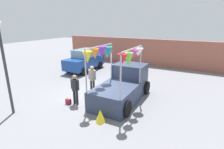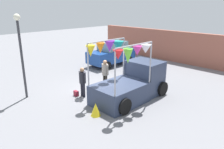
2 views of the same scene
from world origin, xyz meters
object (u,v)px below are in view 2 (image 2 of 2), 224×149
(person_vendor, at_px, (105,71))
(street_lamp, at_px, (20,46))
(person_customer, at_px, (82,79))
(vendor_truck, at_px, (133,81))
(folded_kite_bundle_sunflower, at_px, (96,109))
(handbag, at_px, (76,93))
(parked_car, at_px, (112,53))

(person_vendor, bearing_deg, street_lamp, -116.99)
(person_customer, bearing_deg, person_vendor, 92.61)
(vendor_truck, relative_size, person_vendor, 2.40)
(person_customer, bearing_deg, street_lamp, -133.25)
(folded_kite_bundle_sunflower, bearing_deg, person_customer, 156.42)
(handbag, bearing_deg, parked_car, 118.79)
(person_vendor, bearing_deg, folded_kite_bundle_sunflower, -50.30)
(parked_car, height_order, person_customer, parked_car)
(vendor_truck, xyz_separation_m, person_vendor, (-1.98, -0.11, 0.12))
(parked_car, xyz_separation_m, street_lamp, (1.56, -7.88, 1.82))
(parked_car, relative_size, person_customer, 2.49)
(folded_kite_bundle_sunflower, bearing_deg, vendor_truck, 93.64)
(handbag, distance_m, street_lamp, 3.69)
(parked_car, xyz_separation_m, person_customer, (3.60, -5.71, 0.02))
(folded_kite_bundle_sunflower, bearing_deg, street_lamp, -162.94)
(street_lamp, bearing_deg, parked_car, 101.19)
(person_customer, height_order, street_lamp, street_lamp)
(vendor_truck, relative_size, parked_car, 1.02)
(parked_car, distance_m, folded_kite_bundle_sunflower, 8.74)
(handbag, height_order, folded_kite_bundle_sunflower, folded_kite_bundle_sunflower)
(parked_car, relative_size, street_lamp, 0.93)
(person_customer, bearing_deg, vendor_truck, 43.30)
(handbag, distance_m, folded_kite_bundle_sunflower, 2.53)
(parked_car, height_order, street_lamp, street_lamp)
(person_vendor, xyz_separation_m, folded_kite_bundle_sunflower, (2.15, -2.59, -0.73))
(vendor_truck, xyz_separation_m, folded_kite_bundle_sunflower, (0.17, -2.70, -0.61))
(street_lamp, relative_size, folded_kite_bundle_sunflower, 7.13)
(street_lamp, bearing_deg, person_vendor, 63.01)
(vendor_truck, distance_m, street_lamp, 5.89)
(vendor_truck, height_order, street_lamp, street_lamp)
(vendor_truck, relative_size, handbag, 14.55)
(parked_car, distance_m, handbag, 6.79)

